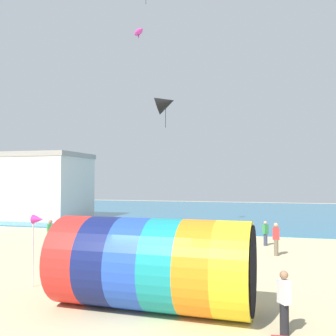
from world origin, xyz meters
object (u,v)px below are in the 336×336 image
at_px(kite_handler, 284,302).
at_px(bystander_far_left, 50,234).
at_px(bystander_near_water, 276,239).
at_px(kite_magenta_parafoil, 139,32).
at_px(beach_flag, 38,223).
at_px(kite_black_delta, 166,103).
at_px(giant_inflatable_tube, 152,264).
at_px(bystander_mid_beach, 265,233).

relative_size(kite_handler, bystander_far_left, 0.97).
bearing_deg(bystander_near_water, bystander_far_left, -172.38).
xyz_separation_m(kite_handler, kite_magenta_parafoil, (-9.03, 13.43, 13.49)).
distance_m(kite_handler, beach_flag, 9.48).
relative_size(kite_black_delta, bystander_far_left, 1.33).
bearing_deg(kite_handler, kite_magenta_parafoil, 123.92).
relative_size(kite_handler, beach_flag, 0.61).
distance_m(giant_inflatable_tube, kite_magenta_parafoil, 18.62).
height_order(bystander_mid_beach, beach_flag, beach_flag).
relative_size(kite_handler, kite_black_delta, 0.73).
bearing_deg(kite_black_delta, bystander_mid_beach, 7.38).
xyz_separation_m(giant_inflatable_tube, beach_flag, (-5.06, 1.15, 1.04)).
xyz_separation_m(kite_black_delta, bystander_mid_beach, (6.34, 0.82, -8.47)).
bearing_deg(kite_handler, beach_flag, 166.82).
relative_size(giant_inflatable_tube, kite_handler, 3.78).
distance_m(bystander_mid_beach, beach_flag, 14.60).
bearing_deg(giant_inflatable_tube, kite_handler, -13.63).
bearing_deg(giant_inflatable_tube, bystander_far_left, 137.85).
height_order(giant_inflatable_tube, bystander_far_left, giant_inflatable_tube).
bearing_deg(bystander_mid_beach, giant_inflatable_tube, -104.60).
bearing_deg(bystander_mid_beach, bystander_far_left, -158.73).
distance_m(giant_inflatable_tube, kite_handler, 4.19).
bearing_deg(bystander_near_water, kite_magenta_parafoil, 163.96).
bearing_deg(kite_black_delta, beach_flag, -100.78).
bearing_deg(beach_flag, kite_magenta_parafoil, 89.68).
xyz_separation_m(giant_inflatable_tube, bystander_near_water, (3.98, 9.87, -0.53)).
bearing_deg(kite_black_delta, kite_handler, -61.88).
height_order(kite_magenta_parafoil, beach_flag, kite_magenta_parafoil).
relative_size(kite_black_delta, beach_flag, 0.84).
distance_m(kite_black_delta, bystander_mid_beach, 10.61).
bearing_deg(kite_magenta_parafoil, bystander_near_water, -16.04).
xyz_separation_m(kite_handler, beach_flag, (-9.09, 2.13, 1.62)).
relative_size(giant_inflatable_tube, bystander_mid_beach, 4.18).
relative_size(kite_magenta_parafoil, bystander_far_left, 0.66).
xyz_separation_m(giant_inflatable_tube, bystander_mid_beach, (3.37, 12.95, -0.68)).
bearing_deg(bystander_far_left, bystander_mid_beach, 21.27).
relative_size(bystander_near_water, beach_flag, 0.64).
distance_m(giant_inflatable_tube, kite_black_delta, 14.71).
bearing_deg(bystander_mid_beach, kite_black_delta, -172.62).
relative_size(giant_inflatable_tube, kite_black_delta, 2.74).
bearing_deg(kite_black_delta, giant_inflatable_tube, -76.24).
height_order(giant_inflatable_tube, bystander_near_water, giant_inflatable_tube).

